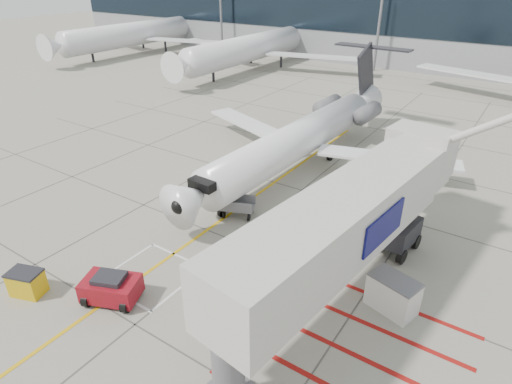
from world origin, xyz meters
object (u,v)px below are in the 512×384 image
Objects in this scene: pushback_tug at (111,287)px; regional_jet at (283,129)px; jet_bridge at (338,236)px; spill_bin at (27,283)px.

regional_jet is at bearing 68.13° from pushback_tug.
jet_bridge is (9.29, -10.88, 0.08)m from regional_jet.
pushback_tug is 1.72× the size of spill_bin.
jet_bridge is at bearing 8.78° from pushback_tug.
spill_bin is at bearing -99.09° from regional_jet.
spill_bin is (-3.87, -2.04, -0.11)m from pushback_tug.
regional_jet is 11.47× the size of pushback_tug.
spill_bin is (-12.99, -7.57, -3.42)m from jet_bridge.
pushback_tug is 4.38m from spill_bin.
pushback_tug reaches higher than spill_bin.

